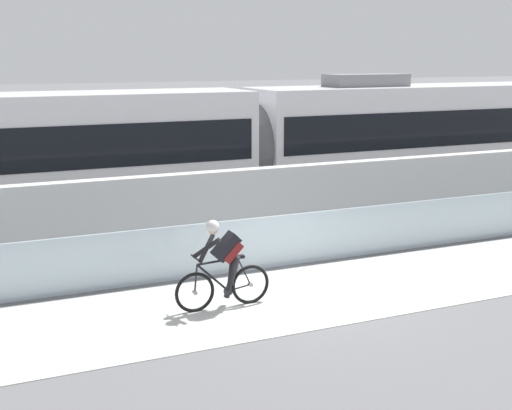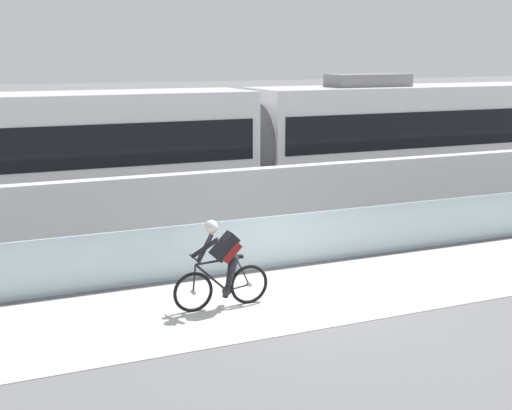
{
  "view_description": "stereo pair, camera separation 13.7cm",
  "coord_description": "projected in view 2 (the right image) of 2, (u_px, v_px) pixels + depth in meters",
  "views": [
    {
      "loc": [
        -5.88,
        -11.0,
        4.39
      ],
      "look_at": [
        0.12,
        2.35,
        1.25
      ],
      "focal_mm": 49.56,
      "sensor_mm": 36.0,
      "label": 1
    },
    {
      "loc": [
        -5.76,
        -11.06,
        4.39
      ],
      "look_at": [
        0.12,
        2.35,
        1.25
      ],
      "focal_mm": 49.56,
      "sensor_mm": 36.0,
      "label": 2
    }
  ],
  "objects": [
    {
      "name": "concrete_barrier_wall",
      "position": [
        228.0,
        209.0,
        16.16
      ],
      "size": [
        32.0,
        0.36,
        1.81
      ],
      "primitive_type": "cube",
      "color": "silver",
      "rests_on": "ground"
    },
    {
      "name": "tram_rail_far",
      "position": [
        178.0,
        213.0,
        19.86
      ],
      "size": [
        32.0,
        0.08,
        0.01
      ],
      "primitive_type": "cube",
      "color": "#595654",
      "rests_on": "ground"
    },
    {
      "name": "cyclist_on_bike",
      "position": [
        222.0,
        265.0,
        12.31
      ],
      "size": [
        1.77,
        0.58,
        1.61
      ],
      "color": "black",
      "rests_on": "ground"
    },
    {
      "name": "ground_plane",
      "position": [
        301.0,
        296.0,
        13.08
      ],
      "size": [
        200.0,
        200.0,
        0.0
      ],
      "primitive_type": "plane",
      "color": "slate"
    },
    {
      "name": "glass_parapet",
      "position": [
        260.0,
        243.0,
        14.62
      ],
      "size": [
        32.0,
        0.05,
        1.1
      ],
      "primitive_type": "cube",
      "color": "silver",
      "rests_on": "ground"
    },
    {
      "name": "bike_path_deck",
      "position": [
        301.0,
        295.0,
        13.08
      ],
      "size": [
        32.0,
        3.2,
        0.01
      ],
      "primitive_type": "cube",
      "color": "beige",
      "rests_on": "ground"
    },
    {
      "name": "tram_rail_near",
      "position": [
        194.0,
        224.0,
        18.57
      ],
      "size": [
        32.0,
        0.08,
        0.01
      ],
      "primitive_type": "cube",
      "color": "#595654",
      "rests_on": "ground"
    },
    {
      "name": "tram",
      "position": [
        250.0,
        146.0,
        19.57
      ],
      "size": [
        22.56,
        2.54,
        3.81
      ],
      "color": "silver",
      "rests_on": "ground"
    }
  ]
}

